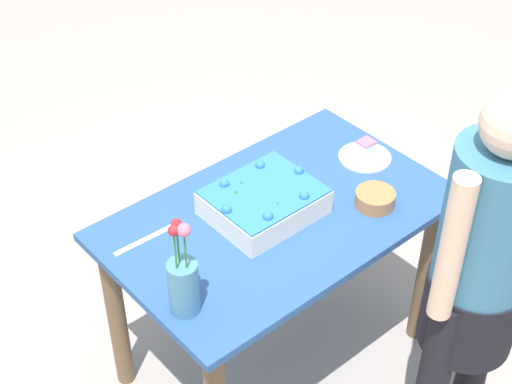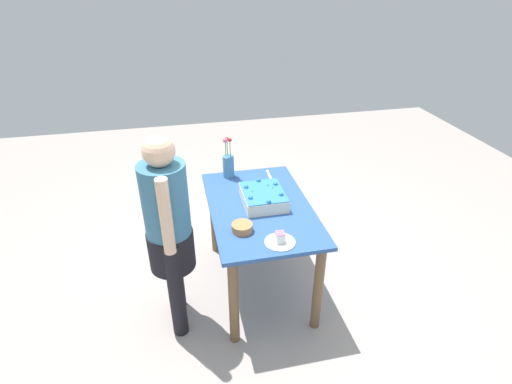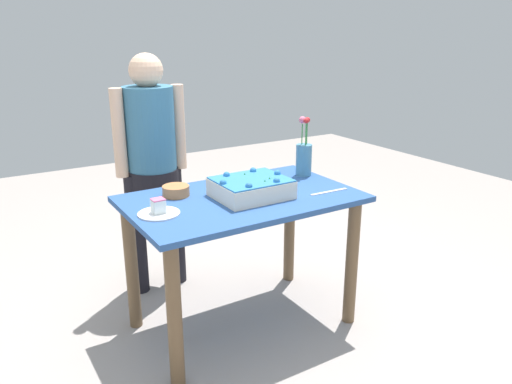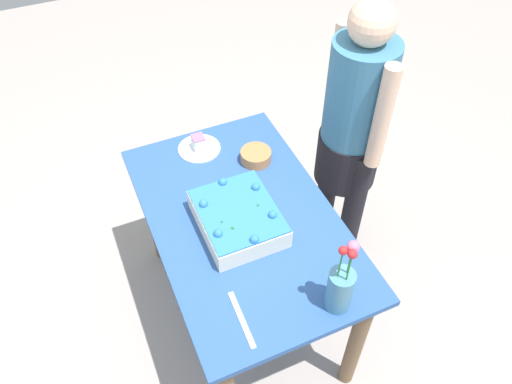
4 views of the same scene
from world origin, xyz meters
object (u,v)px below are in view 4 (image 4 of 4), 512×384
at_px(serving_plate_with_slice, 199,146).
at_px(person_standing, 353,126).
at_px(cake_knife, 242,319).
at_px(flower_vase, 340,287).
at_px(fruit_bowl, 256,156).
at_px(sheet_cake, 238,218).

height_order(serving_plate_with_slice, person_standing, person_standing).
bearing_deg(person_standing, cake_knife, 38.30).
relative_size(flower_vase, fruit_bowl, 2.48).
height_order(flower_vase, person_standing, person_standing).
xyz_separation_m(serving_plate_with_slice, person_standing, (0.23, 0.70, 0.06)).
distance_m(serving_plate_with_slice, person_standing, 0.74).
relative_size(sheet_cake, cake_knife, 1.58).
bearing_deg(cake_knife, serving_plate_with_slice, -8.13).
relative_size(sheet_cake, flower_vase, 1.05).
relative_size(cake_knife, person_standing, 0.16).
relative_size(serving_plate_with_slice, cake_knife, 0.85).
bearing_deg(fruit_bowl, person_standing, 84.00).
xyz_separation_m(cake_knife, fruit_bowl, (-0.73, 0.38, 0.03)).
bearing_deg(person_standing, fruit_bowl, -6.00).
height_order(cake_knife, fruit_bowl, fruit_bowl).
xyz_separation_m(flower_vase, person_standing, (-0.77, 0.52, -0.03)).
xyz_separation_m(sheet_cake, flower_vase, (0.49, 0.19, 0.06)).
distance_m(flower_vase, fruit_bowl, 0.82).
bearing_deg(fruit_bowl, flower_vase, -2.58).
xyz_separation_m(sheet_cake, person_standing, (-0.28, 0.71, 0.03)).
relative_size(flower_vase, person_standing, 0.24).
bearing_deg(serving_plate_with_slice, flower_vase, 10.27).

